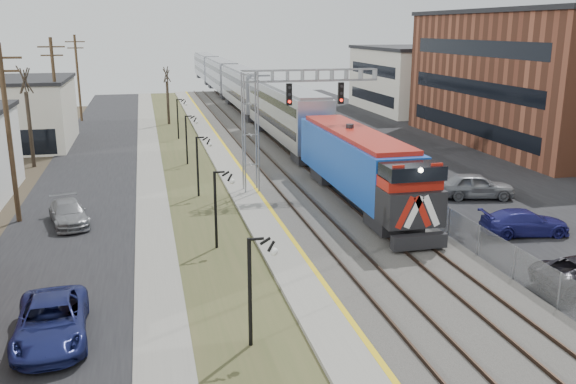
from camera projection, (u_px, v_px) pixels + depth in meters
name	position (u px, v px, depth m)	size (l,w,h in m)	color
street_west	(88.00, 178.00, 44.95)	(7.00, 120.00, 0.04)	black
sidewalk	(150.00, 175.00, 45.94)	(2.00, 120.00, 0.08)	gray
grass_median	(190.00, 173.00, 46.61)	(4.00, 120.00, 0.06)	#404726
platform	(229.00, 169.00, 47.25)	(2.00, 120.00, 0.24)	gray
ballast_bed	(292.00, 166.00, 48.36)	(8.00, 120.00, 0.20)	#595651
parking_lot	(431.00, 160.00, 51.03)	(16.00, 120.00, 0.04)	black
platform_edge	(241.00, 167.00, 47.41)	(0.24, 120.00, 0.01)	gold
track_near	(267.00, 166.00, 47.87)	(1.58, 120.00, 0.15)	#2D2119
track_far	(310.00, 163.00, 48.64)	(1.58, 120.00, 0.15)	#2D2119
train	(240.00, 88.00, 81.55)	(3.00, 108.65, 5.33)	#1548B1
signal_gantry	(276.00, 110.00, 39.73)	(9.00, 1.07, 8.15)	gray
lampposts	(215.00, 209.00, 30.39)	(0.14, 62.14, 4.00)	black
utility_poles	(9.00, 136.00, 33.59)	(0.28, 80.28, 10.00)	#4C3823
fence	(342.00, 155.00, 49.10)	(0.04, 120.00, 1.60)	gray
bare_trees	(74.00, 134.00, 47.68)	(12.30, 42.30, 5.95)	#382D23
car_lot_d	(525.00, 223.00, 32.46)	(1.91, 4.69, 1.36)	navy
car_lot_e	(476.00, 186.00, 39.46)	(1.94, 4.83, 1.64)	gray
car_street_a	(51.00, 323.00, 21.41)	(2.41, 5.22, 1.45)	navy
car_street_b	(68.00, 214.00, 34.20)	(1.83, 4.49, 1.30)	gray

